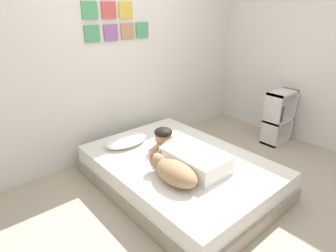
{
  "coord_description": "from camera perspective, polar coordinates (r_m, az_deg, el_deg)",
  "views": [
    {
      "loc": [
        -1.84,
        -1.56,
        1.8
      ],
      "look_at": [
        0.07,
        0.66,
        0.58
      ],
      "focal_mm": 30.24,
      "sensor_mm": 36.0,
      "label": 1
    }
  ],
  "objects": [
    {
      "name": "ground_plane",
      "position": [
        3.01,
        7.49,
        -14.35
      ],
      "size": [
        12.37,
        12.37,
        0.0
      ],
      "primitive_type": "plane",
      "color": "tan"
    },
    {
      "name": "back_wall",
      "position": [
        3.64,
        -10.12,
        13.63
      ],
      "size": [
        4.19,
        0.12,
        2.5
      ],
      "color": "silver",
      "rests_on": "ground"
    },
    {
      "name": "side_wall_right",
      "position": [
        4.41,
        25.52,
        13.35
      ],
      "size": [
        0.1,
        5.97,
        2.5
      ],
      "primitive_type": "cube",
      "color": "silver",
      "rests_on": "ground"
    },
    {
      "name": "bed",
      "position": [
        3.11,
        2.28,
        -9.24
      ],
      "size": [
        1.44,
        2.02,
        0.33
      ],
      "color": "gray",
      "rests_on": "ground"
    },
    {
      "name": "pillow",
      "position": [
        3.32,
        -8.47,
        -2.89
      ],
      "size": [
        0.52,
        0.32,
        0.11
      ],
      "primitive_type": "ellipsoid",
      "color": "white",
      "rests_on": "bed"
    },
    {
      "name": "person_lying",
      "position": [
        2.9,
        3.65,
        -5.51
      ],
      "size": [
        0.43,
        0.92,
        0.27
      ],
      "color": "white",
      "rests_on": "bed"
    },
    {
      "name": "dog",
      "position": [
        2.6,
        1.11,
        -9.15
      ],
      "size": [
        0.26,
        0.57,
        0.21
      ],
      "color": "#9E7A56",
      "rests_on": "bed"
    },
    {
      "name": "coffee_cup",
      "position": [
        3.34,
        0.27,
        -2.79
      ],
      "size": [
        0.12,
        0.09,
        0.07
      ],
      "color": "teal",
      "rests_on": "bed"
    },
    {
      "name": "cell_phone",
      "position": [
        3.16,
        2.24,
        -5.04
      ],
      "size": [
        0.07,
        0.14,
        0.01
      ],
      "primitive_type": "cube",
      "color": "black",
      "rests_on": "bed"
    },
    {
      "name": "bookshelf",
      "position": [
        4.29,
        21.34,
        1.71
      ],
      "size": [
        0.45,
        0.24,
        0.75
      ],
      "color": "silver",
      "rests_on": "ground"
    }
  ]
}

